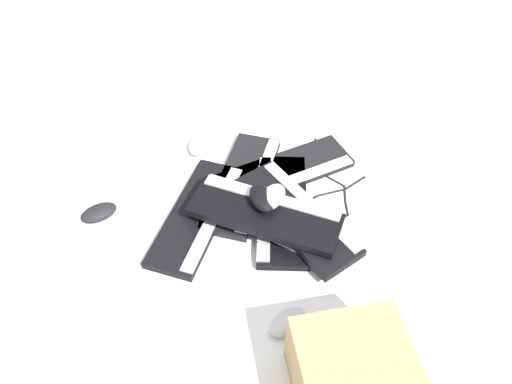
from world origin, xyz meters
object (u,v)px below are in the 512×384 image
at_px(keyboard_4, 198,215).
at_px(mouse_0, 288,322).
at_px(keyboard_7, 265,214).
at_px(mouse_1, 262,198).
at_px(keyboard_5, 296,215).
at_px(keyboard_2, 287,171).
at_px(keyboard_0, 266,219).
at_px(mouse_3, 198,144).
at_px(mouse_4, 99,213).
at_px(keyboard_1, 281,208).
at_px(mouse_2, 272,197).
at_px(keyboard_3, 243,183).
at_px(keyboard_6, 265,212).

distance_m(keyboard_4, mouse_0, 0.44).
distance_m(keyboard_7, mouse_0, 0.32).
height_order(keyboard_4, mouse_1, mouse_1).
bearing_deg(mouse_0, keyboard_5, -133.11).
distance_m(keyboard_2, keyboard_7, 0.25).
bearing_deg(keyboard_0, mouse_3, -152.78).
bearing_deg(mouse_4, keyboard_7, 144.40).
xyz_separation_m(keyboard_1, keyboard_7, (0.06, -0.06, 0.06)).
xyz_separation_m(mouse_1, mouse_2, (0.00, 0.03, 0.00)).
xyz_separation_m(mouse_2, mouse_3, (-0.36, -0.20, -0.09)).
distance_m(keyboard_3, mouse_2, 0.20).
height_order(keyboard_0, keyboard_4, same).
xyz_separation_m(keyboard_0, keyboard_3, (-0.16, -0.05, 0.00)).
height_order(keyboard_7, mouse_1, mouse_1).
bearing_deg(mouse_0, keyboard_4, -90.76).
bearing_deg(keyboard_1, keyboard_4, -91.86).
height_order(keyboard_4, mouse_3, mouse_3).
relative_size(keyboard_3, mouse_1, 4.22).
distance_m(mouse_0, mouse_2, 0.36).
bearing_deg(keyboard_6, keyboard_5, 75.12).
distance_m(mouse_1, mouse_3, 0.40).
relative_size(keyboard_0, keyboard_6, 0.96).
bearing_deg(keyboard_7, keyboard_1, 136.12).
relative_size(mouse_2, mouse_4, 1.00).
height_order(keyboard_1, mouse_0, mouse_0).
distance_m(keyboard_5, mouse_1, 0.12).
relative_size(keyboard_7, mouse_2, 4.16).
bearing_deg(mouse_0, keyboard_6, -117.34).
xyz_separation_m(keyboard_2, mouse_2, (0.19, -0.08, 0.10)).
xyz_separation_m(keyboard_4, mouse_3, (-0.31, 0.02, 0.01)).
relative_size(keyboard_4, mouse_4, 4.20).
xyz_separation_m(keyboard_1, mouse_2, (0.03, -0.04, 0.10)).
distance_m(mouse_0, mouse_1, 0.36).
bearing_deg(mouse_3, keyboard_5, 49.36).
distance_m(keyboard_7, mouse_3, 0.43).
bearing_deg(keyboard_0, keyboard_2, 152.69).
relative_size(keyboard_1, keyboard_6, 1.00).
distance_m(keyboard_4, keyboard_5, 0.30).
relative_size(keyboard_6, mouse_1, 4.15).
height_order(keyboard_0, mouse_1, mouse_1).
xyz_separation_m(keyboard_3, keyboard_6, (0.16, 0.05, 0.03)).
bearing_deg(keyboard_5, keyboard_2, 177.06).
xyz_separation_m(mouse_1, mouse_3, (-0.36, -0.17, -0.09)).
relative_size(keyboard_4, keyboard_5, 1.01).
bearing_deg(keyboard_5, mouse_3, -144.48).
height_order(keyboard_1, keyboard_7, keyboard_7).
bearing_deg(mouse_2, keyboard_4, -63.65).
height_order(keyboard_3, mouse_3, mouse_3).
bearing_deg(mouse_3, mouse_1, 39.49).
height_order(keyboard_0, keyboard_1, same).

